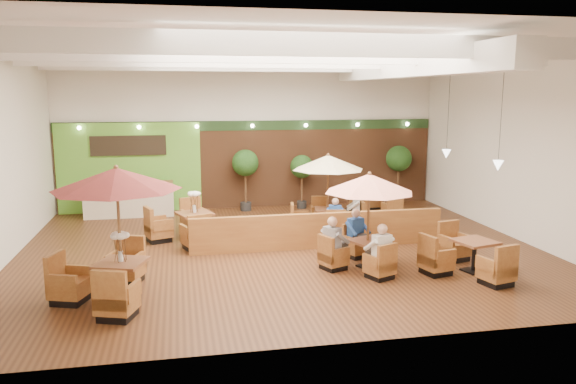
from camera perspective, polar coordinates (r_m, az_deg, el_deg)
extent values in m
plane|color=#381E0F|center=(15.51, -0.73, -5.82)|extent=(14.00, 14.00, 0.00)
cube|color=silver|center=(20.90, -3.74, 5.95)|extent=(14.00, 0.04, 5.50)
cube|color=silver|center=(9.20, 5.99, 0.64)|extent=(14.00, 0.04, 5.50)
cube|color=silver|center=(17.65, 22.28, 4.46)|extent=(0.04, 12.00, 5.50)
cube|color=white|center=(14.97, -0.78, 14.87)|extent=(14.00, 12.00, 0.04)
cube|color=brown|center=(20.96, -3.68, 2.80)|extent=(13.90, 0.10, 3.20)
cube|color=#1E3819|center=(20.81, -3.73, 6.76)|extent=(13.90, 0.12, 0.35)
cube|color=#61AD32|center=(20.80, -15.78, 2.38)|extent=(5.00, 0.08, 3.20)
cube|color=black|center=(20.63, -15.90, 4.56)|extent=(2.60, 0.08, 0.70)
cube|color=white|center=(15.94, 12.00, 12.38)|extent=(0.60, 11.00, 0.60)
cube|color=white|center=(11.04, 3.08, 14.74)|extent=(13.60, 0.12, 0.45)
cube|color=white|center=(13.67, 0.23, 13.85)|extent=(13.60, 0.12, 0.45)
cube|color=white|center=(16.22, -1.63, 13.26)|extent=(13.60, 0.12, 0.45)
cube|color=white|center=(18.89, -3.02, 12.80)|extent=(13.60, 0.12, 0.45)
cylinder|color=black|center=(16.10, 20.91, 8.18)|extent=(0.01, 0.01, 3.20)
cone|color=white|center=(16.21, 20.55, 2.53)|extent=(0.28, 0.28, 0.28)
cylinder|color=black|center=(18.71, 16.02, 8.63)|extent=(0.01, 0.01, 3.20)
cone|color=white|center=(18.81, 15.79, 3.75)|extent=(0.28, 0.28, 0.28)
sphere|color=#FFEAC6|center=(20.68, -20.46, 6.13)|extent=(0.14, 0.14, 0.14)
sphere|color=#FFEAC6|center=(20.45, -14.89, 6.39)|extent=(0.14, 0.14, 0.14)
sphere|color=#FFEAC6|center=(20.42, -9.25, 6.59)|extent=(0.14, 0.14, 0.14)
sphere|color=#FFEAC6|center=(20.59, -3.64, 6.72)|extent=(0.14, 0.14, 0.14)
sphere|color=#FFEAC6|center=(20.94, 1.83, 6.80)|extent=(0.14, 0.14, 0.14)
sphere|color=#FFEAC6|center=(21.48, 7.07, 6.81)|extent=(0.14, 0.14, 0.14)
sphere|color=#FFEAC6|center=(22.18, 12.02, 6.77)|extent=(0.14, 0.14, 0.14)
cube|color=beige|center=(20.19, -15.81, -0.86)|extent=(3.00, 0.70, 1.10)
cube|color=brown|center=(20.09, -15.89, 0.82)|extent=(3.00, 0.75, 0.06)
cube|color=brown|center=(15.52, 3.18, -3.95)|extent=(7.11, 0.20, 0.98)
cube|color=brown|center=(12.16, -16.60, -6.91)|extent=(1.18, 1.18, 0.07)
cylinder|color=black|center=(12.28, -16.51, -8.61)|extent=(0.11, 0.11, 0.72)
cube|color=black|center=(12.40, -16.42, -10.28)|extent=(0.62, 0.62, 0.04)
cube|color=brown|center=(11.33, -16.96, -10.64)|extent=(0.86, 0.86, 0.35)
cube|color=brown|center=(10.96, -16.70, -9.52)|extent=(0.67, 0.32, 0.76)
cube|color=brown|center=(11.39, -18.48, -9.45)|extent=(0.28, 0.59, 0.30)
cube|color=brown|center=(11.13, -15.52, -9.75)|extent=(0.28, 0.59, 0.30)
cube|color=black|center=(11.42, -16.90, -11.82)|extent=(0.76, 0.76, 0.15)
cube|color=brown|center=(13.28, -16.09, -7.51)|extent=(0.86, 0.86, 0.35)
cube|color=brown|center=(13.45, -16.46, -5.85)|extent=(0.67, 0.32, 0.76)
cube|color=brown|center=(13.09, -14.86, -6.71)|extent=(0.28, 0.59, 0.30)
cube|color=brown|center=(13.35, -17.38, -6.51)|extent=(0.28, 0.59, 0.30)
cube|color=black|center=(13.36, -16.04, -8.54)|extent=(0.76, 0.76, 0.15)
cube|color=brown|center=(12.45, -21.29, -9.01)|extent=(0.86, 0.86, 0.35)
cube|color=brown|center=(12.39, -20.09, -7.43)|extent=(0.32, 0.67, 0.76)
cube|color=brown|center=(12.64, -20.66, -7.64)|extent=(0.59, 0.28, 0.30)
cube|color=brown|center=(12.12, -22.09, -8.49)|extent=(0.59, 0.28, 0.30)
cube|color=black|center=(12.53, -21.22, -10.09)|extent=(0.76, 0.76, 0.15)
cylinder|color=brown|center=(12.01, -16.74, -4.27)|extent=(0.06, 0.06, 2.72)
cone|color=maroon|center=(11.78, -17.03, 1.30)|extent=(2.61, 2.61, 0.45)
sphere|color=brown|center=(11.75, -17.08, 2.41)|extent=(0.10, 0.10, 0.10)
cylinder|color=silver|center=(12.12, -16.63, -6.27)|extent=(0.10, 0.10, 0.22)
cube|color=brown|center=(13.93, 8.10, -4.98)|extent=(1.01, 1.01, 0.05)
cylinder|color=black|center=(14.01, 8.07, -6.24)|extent=(0.09, 0.09, 0.60)
cube|color=black|center=(14.10, 8.04, -7.48)|extent=(0.54, 0.54, 0.04)
cube|color=brown|center=(13.25, 9.30, -7.52)|extent=(0.74, 0.74, 0.29)
cube|color=brown|center=(12.94, 9.29, -6.68)|extent=(0.56, 0.30, 0.64)
cube|color=brown|center=(13.02, 8.47, -6.97)|extent=(0.26, 0.49, 0.26)
cube|color=brown|center=(13.37, 10.16, -6.56)|extent=(0.26, 0.49, 0.26)
cube|color=black|center=(13.32, 9.27, -8.38)|extent=(0.66, 0.66, 0.13)
cube|color=brown|center=(14.82, 6.96, -5.56)|extent=(0.74, 0.74, 0.29)
cube|color=brown|center=(14.97, 7.06, -4.31)|extent=(0.56, 0.30, 0.64)
cube|color=brown|center=(14.94, 7.75, -4.73)|extent=(0.26, 0.49, 0.26)
cube|color=brown|center=(14.60, 6.19, -5.04)|extent=(0.26, 0.49, 0.26)
cube|color=black|center=(14.87, 6.95, -6.34)|extent=(0.66, 0.66, 0.13)
cube|color=brown|center=(13.78, 4.63, -6.73)|extent=(0.74, 0.74, 0.29)
cube|color=brown|center=(13.67, 5.64, -5.68)|extent=(0.30, 0.56, 0.64)
cube|color=brown|center=(13.92, 3.96, -5.76)|extent=(0.49, 0.26, 0.26)
cube|color=brown|center=(13.53, 5.35, -6.25)|extent=(0.49, 0.26, 0.26)
cube|color=black|center=(13.84, 4.62, -7.56)|extent=(0.66, 0.66, 0.13)
cylinder|color=brown|center=(13.81, 8.15, -3.04)|extent=(0.06, 0.06, 2.28)
cone|color=#DF826B|center=(13.62, 8.25, 0.90)|extent=(2.19, 2.19, 0.45)
sphere|color=brown|center=(13.59, 8.28, 1.85)|extent=(0.10, 0.10, 0.10)
cube|color=brown|center=(17.50, 4.03, -1.76)|extent=(0.92, 0.92, 0.06)
cylinder|color=black|center=(17.57, 4.02, -2.79)|extent=(0.09, 0.09, 0.61)
cube|color=black|center=(17.65, 4.01, -3.82)|extent=(0.49, 0.49, 0.04)
cube|color=brown|center=(16.76, 4.80, -3.66)|extent=(0.67, 0.67, 0.30)
cube|color=brown|center=(16.49, 5.19, -2.91)|extent=(0.58, 0.20, 0.65)
cube|color=brown|center=(16.70, 3.89, -3.05)|extent=(0.17, 0.51, 0.26)
cube|color=brown|center=(16.75, 5.73, -3.04)|extent=(0.17, 0.51, 0.26)
cube|color=black|center=(16.81, 4.79, -4.37)|extent=(0.59, 0.59, 0.13)
cube|color=brown|center=(18.42, 3.31, -2.39)|extent=(0.67, 0.67, 0.30)
cube|color=brown|center=(18.57, 3.00, -1.40)|extent=(0.58, 0.20, 0.65)
cube|color=brown|center=(18.40, 4.15, -1.82)|extent=(0.17, 0.51, 0.26)
cube|color=brown|center=(18.36, 2.48, -1.83)|extent=(0.17, 0.51, 0.26)
cube|color=black|center=(18.46, 3.30, -3.03)|extent=(0.59, 0.59, 0.13)
cube|color=brown|center=(17.38, 1.21, -3.13)|extent=(0.67, 0.67, 0.30)
cube|color=brown|center=(17.41, 1.95, -2.17)|extent=(0.20, 0.58, 0.65)
cube|color=brown|center=(17.60, 1.19, -2.34)|extent=(0.51, 0.17, 0.26)
cube|color=brown|center=(17.08, 1.25, -2.73)|extent=(0.51, 0.17, 0.26)
cube|color=black|center=(17.43, 1.21, -3.81)|extent=(0.59, 0.59, 0.13)
cube|color=brown|center=(17.83, 6.75, -2.86)|extent=(0.67, 0.67, 0.30)
cube|color=brown|center=(17.66, 6.08, -2.05)|extent=(0.20, 0.58, 0.65)
cube|color=brown|center=(17.53, 6.88, -2.47)|extent=(0.51, 0.17, 0.26)
cube|color=brown|center=(18.05, 6.66, -2.10)|extent=(0.51, 0.17, 0.26)
cube|color=black|center=(17.88, 6.74, -3.52)|extent=(0.59, 0.59, 0.13)
cylinder|color=brown|center=(17.41, 4.05, -0.17)|extent=(0.06, 0.06, 2.32)
cone|color=#CABD8C|center=(17.26, 4.10, 3.02)|extent=(2.22, 2.22, 0.45)
sphere|color=brown|center=(17.24, 4.10, 3.78)|extent=(0.10, 0.10, 0.10)
cube|color=brown|center=(16.52, -9.48, -2.18)|extent=(1.18, 1.18, 0.07)
cylinder|color=black|center=(16.61, -9.44, -3.46)|extent=(0.11, 0.11, 0.72)
cube|color=black|center=(16.70, -9.40, -4.72)|extent=(0.62, 0.62, 0.04)
cube|color=brown|center=(15.63, -9.31, -4.60)|extent=(0.86, 0.86, 0.35)
cube|color=brown|center=(15.29, -9.67, -3.68)|extent=(0.67, 0.33, 0.76)
cube|color=brown|center=(15.46, -10.42, -3.96)|extent=(0.28, 0.59, 0.30)
cube|color=brown|center=(15.69, -8.27, -3.70)|extent=(0.28, 0.59, 0.30)
cube|color=black|center=(15.69, -9.29, -5.48)|extent=(0.76, 0.76, 0.15)
cube|color=brown|center=(17.63, -9.54, -2.92)|extent=(0.86, 0.86, 0.35)
cube|color=brown|center=(17.82, -9.29, -1.70)|extent=(0.67, 0.33, 0.76)
cube|color=brown|center=(17.69, -8.62, -2.13)|extent=(0.28, 0.59, 0.30)
cube|color=brown|center=(17.47, -10.52, -2.34)|extent=(0.28, 0.59, 0.30)
cube|color=black|center=(17.68, -9.52, -3.71)|extent=(0.76, 0.76, 0.15)
cube|color=brown|center=(16.63, -12.99, -3.83)|extent=(0.86, 0.86, 0.35)
cube|color=brown|center=(16.46, -12.12, -2.78)|extent=(0.33, 0.67, 0.76)
cube|color=brown|center=(16.87, -13.35, -2.89)|extent=(0.59, 0.28, 0.30)
cube|color=brown|center=(16.29, -12.68, -3.33)|extent=(0.59, 0.28, 0.30)
cube|color=black|center=(16.69, -12.96, -4.66)|extent=(0.76, 0.76, 0.15)
cylinder|color=silver|center=(16.49, -9.49, -1.69)|extent=(0.10, 0.10, 0.22)
cube|color=brown|center=(14.15, 18.46, -4.81)|extent=(1.06, 1.06, 0.06)
cylinder|color=black|center=(14.24, 18.38, -6.21)|extent=(0.10, 0.10, 0.68)
cube|color=black|center=(14.35, 18.30, -7.59)|extent=(0.56, 0.56, 0.04)
cube|color=brown|center=(13.46, 20.41, -7.60)|extent=(0.77, 0.77, 0.33)
cube|color=brown|center=(13.13, 20.84, -6.66)|extent=(0.64, 0.25, 0.72)
cube|color=brown|center=(13.20, 19.55, -6.96)|extent=(0.22, 0.57, 0.29)
cube|color=brown|center=(13.61, 21.35, -6.56)|extent=(0.22, 0.57, 0.29)
cube|color=black|center=(13.54, 20.35, -8.55)|extent=(0.68, 0.68, 0.14)
cube|color=brown|center=(15.09, 16.55, -5.49)|extent=(0.77, 0.77, 0.33)
cube|color=brown|center=(15.26, 16.37, -4.11)|extent=(0.64, 0.25, 0.72)
cube|color=brown|center=(15.23, 17.43, -4.59)|extent=(0.22, 0.57, 0.29)
cube|color=brown|center=(14.84, 15.72, -4.89)|extent=(0.22, 0.57, 0.29)
cube|color=black|center=(15.15, 16.50, -6.36)|extent=(0.68, 0.68, 0.14)
cube|color=brown|center=(13.82, 14.81, -6.84)|extent=(0.77, 0.77, 0.33)
cube|color=brown|center=(13.79, 15.96, -5.59)|extent=(0.25, 0.64, 0.72)
cube|color=brown|center=(13.98, 14.06, -5.73)|extent=(0.57, 0.22, 0.29)
cube|color=brown|center=(13.55, 15.65, -6.32)|extent=(0.57, 0.22, 0.29)
cube|color=black|center=(13.89, 14.76, -7.77)|extent=(0.68, 0.68, 0.14)
cube|color=brown|center=(20.00, 9.65, -0.41)|extent=(0.78, 0.78, 0.05)
cylinder|color=black|center=(20.06, 9.63, -1.30)|extent=(0.09, 0.09, 0.60)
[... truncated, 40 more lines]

